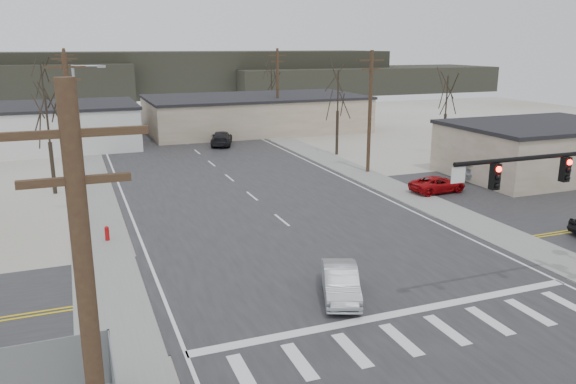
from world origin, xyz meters
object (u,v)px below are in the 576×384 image
Objects in this scene: car_far_a at (222,138)px; car_far_b at (134,127)px; fire_hydrant at (107,233)px; sedan_crossing at (341,282)px; car_parked_red at (438,184)px; car_parked_silver at (479,169)px.

car_far_a is 1.16× the size of car_far_b.
car_far_b is (5.78, 39.07, 0.34)m from fire_hydrant.
car_far_b reaches higher than car_far_a.
sedan_crossing is 0.94× the size of car_far_b.
car_far_b reaches higher than fire_hydrant.
car_far_a is 1.22× the size of car_parked_red.
sedan_crossing is at bearing 129.50° from car_parked_red.
car_far_b is 40.73m from car_parked_red.
car_parked_silver is at bearing 9.77° from fire_hydrant.
car_parked_silver is (5.93, 2.79, 0.11)m from car_parked_red.
car_parked_silver is at bearing -67.86° from car_parked_red.
sedan_crossing reaches higher than car_parked_red.
car_parked_silver reaches higher than fire_hydrant.
car_parked_silver is (23.26, -34.07, -0.07)m from car_far_b.
car_far_a is at bearing 63.41° from fire_hydrant.
car_parked_silver reaches higher than car_parked_red.
car_parked_red is 6.55m from car_parked_silver.
fire_hydrant is 29.47m from car_parked_silver.
car_far_a is (13.48, 26.92, 0.33)m from fire_hydrant.
fire_hydrant is 23.22m from car_parked_red.
car_far_a is 1.08× the size of car_parked_silver.
car_far_b reaches higher than car_parked_silver.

